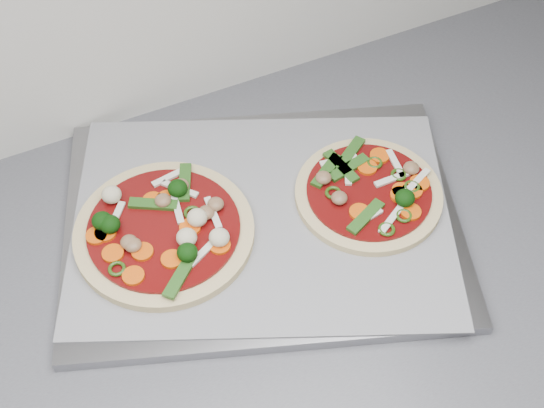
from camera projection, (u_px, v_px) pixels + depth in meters
name	position (u px, v px, depth m)	size (l,w,h in m)	color
base_cabinet	(433.00, 350.00, 1.34)	(3.60, 0.60, 0.86)	#BABAB8
countertop	(490.00, 187.00, 0.98)	(3.60, 0.60, 0.04)	#5C5D63
baking_tray	(262.00, 221.00, 0.91)	(0.47, 0.35, 0.02)	gray
parchment	(262.00, 217.00, 0.91)	(0.45, 0.33, 0.00)	gray
pizza_left	(164.00, 229.00, 0.88)	(0.23, 0.23, 0.04)	beige
pizza_right	(370.00, 192.00, 0.92)	(0.25, 0.25, 0.03)	beige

